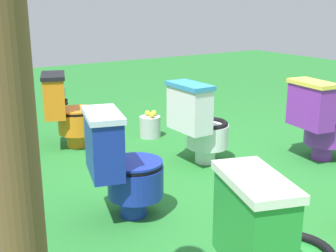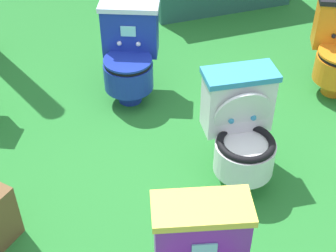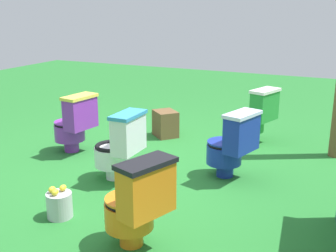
# 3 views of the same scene
# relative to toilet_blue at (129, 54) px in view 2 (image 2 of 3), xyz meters

# --- Properties ---
(ground) EXTENTS (14.00, 14.00, 0.00)m
(ground) POSITION_rel_toilet_blue_xyz_m (0.05, -0.96, -0.37)
(ground) COLOR #26752D
(toilet_blue) EXTENTS (0.52, 0.58, 0.73)m
(toilet_blue) POSITION_rel_toilet_blue_xyz_m (0.00, 0.00, 0.00)
(toilet_blue) COLOR #192D9E
(toilet_blue) RESTS_ON ground
(toilet_white) EXTENTS (0.44, 0.49, 0.73)m
(toilet_white) POSITION_rel_toilet_blue_xyz_m (0.53, -1.02, 0.00)
(toilet_white) COLOR white
(toilet_white) RESTS_ON ground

